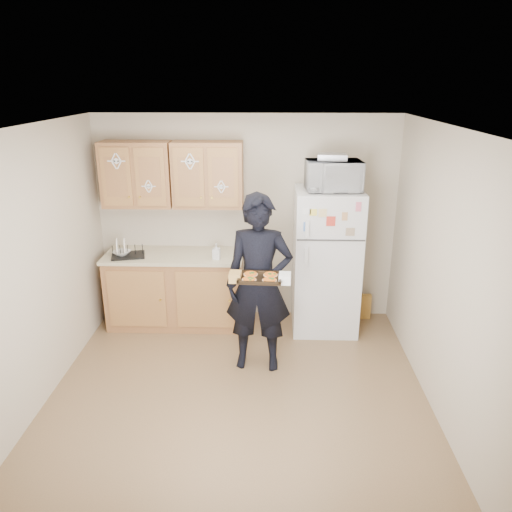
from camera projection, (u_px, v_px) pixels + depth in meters
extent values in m
plane|color=brown|center=(238.00, 394.00, 4.80)|extent=(3.60, 3.60, 0.00)
plane|color=silver|center=(234.00, 127.00, 3.97)|extent=(3.60, 3.60, 0.00)
cube|color=#BAAC97|center=(246.00, 219.00, 6.08)|extent=(3.60, 0.04, 2.50)
cube|color=#BAAC97|center=(214.00, 395.00, 2.69)|extent=(3.60, 0.04, 2.50)
cube|color=#BAAC97|center=(35.00, 271.00, 4.44)|extent=(0.04, 3.60, 2.50)
cube|color=#BAAC97|center=(443.00, 275.00, 4.33)|extent=(0.04, 3.60, 2.50)
cube|color=silver|center=(326.00, 261.00, 5.84)|extent=(0.75, 0.70, 1.70)
cube|color=brown|center=(176.00, 290.00, 6.08)|extent=(1.60, 0.60, 0.86)
cube|color=#BAB38F|center=(174.00, 256.00, 5.93)|extent=(1.64, 0.64, 0.04)
cube|color=brown|center=(137.00, 174.00, 5.75)|extent=(0.80, 0.33, 0.75)
cube|color=brown|center=(208.00, 175.00, 5.73)|extent=(0.80, 0.33, 0.75)
cube|color=gold|center=(362.00, 306.00, 6.28)|extent=(0.20, 0.07, 0.32)
imported|color=black|center=(259.00, 284.00, 5.00)|extent=(0.69, 0.48, 1.84)
cube|color=black|center=(260.00, 278.00, 4.65)|extent=(0.42, 0.32, 0.04)
cylinder|color=orange|center=(249.00, 279.00, 4.59)|extent=(0.13, 0.13, 0.02)
cylinder|color=orange|center=(270.00, 280.00, 4.58)|extent=(0.13, 0.13, 0.02)
cylinder|color=orange|center=(251.00, 274.00, 4.72)|extent=(0.13, 0.13, 0.02)
cylinder|color=orange|center=(270.00, 274.00, 4.70)|extent=(0.13, 0.13, 0.02)
imported|color=silver|center=(333.00, 176.00, 5.45)|extent=(0.62, 0.45, 0.33)
cube|color=#B0B1B7|center=(332.00, 157.00, 5.41)|extent=(0.33, 0.25, 0.07)
cube|color=black|center=(128.00, 250.00, 5.82)|extent=(0.43, 0.37, 0.15)
imported|color=white|center=(122.00, 253.00, 5.83)|extent=(0.25, 0.25, 0.05)
imported|color=silver|center=(216.00, 251.00, 5.73)|extent=(0.09, 0.09, 0.18)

